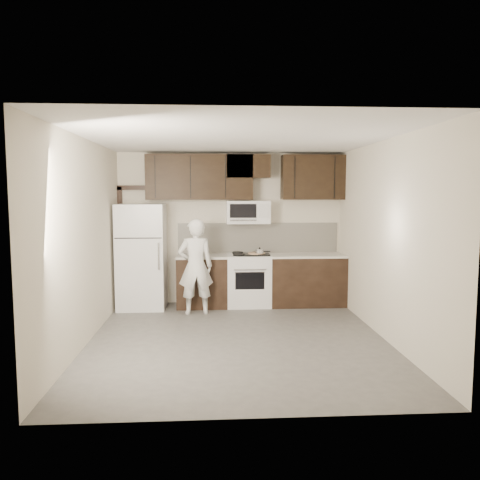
{
  "coord_description": "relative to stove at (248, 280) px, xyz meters",
  "views": [
    {
      "loc": [
        -0.34,
        -6.18,
        1.98
      ],
      "look_at": [
        0.09,
        0.9,
        1.27
      ],
      "focal_mm": 35.0,
      "sensor_mm": 36.0,
      "label": 1
    }
  ],
  "objects": [
    {
      "name": "floor",
      "position": [
        -0.3,
        -1.94,
        -0.46
      ],
      "size": [
        4.5,
        4.5,
        0.0
      ],
      "primitive_type": "plane",
      "color": "#53504E",
      "rests_on": "ground"
    },
    {
      "name": "back_wall",
      "position": [
        -0.3,
        0.31,
        0.89
      ],
      "size": [
        4.0,
        0.0,
        4.0
      ],
      "primitive_type": "plane",
      "rotation": [
        1.57,
        0.0,
        0.0
      ],
      "color": "beige",
      "rests_on": "ground"
    },
    {
      "name": "ceiling",
      "position": [
        -0.3,
        -1.94,
        2.24
      ],
      "size": [
        4.5,
        4.5,
        0.0
      ],
      "primitive_type": "plane",
      "rotation": [
        3.14,
        0.0,
        0.0
      ],
      "color": "white",
      "rests_on": "back_wall"
    },
    {
      "name": "counter_run",
      "position": [
        0.3,
        0.0,
        -0.0
      ],
      "size": [
        2.95,
        0.64,
        0.91
      ],
      "color": "black",
      "rests_on": "floor"
    },
    {
      "name": "stove",
      "position": [
        0.0,
        0.0,
        0.0
      ],
      "size": [
        0.76,
        0.66,
        0.94
      ],
      "color": "white",
      "rests_on": "floor"
    },
    {
      "name": "backsplash",
      "position": [
        0.2,
        0.3,
        0.72
      ],
      "size": [
        2.9,
        0.02,
        0.54
      ],
      "primitive_type": "cube",
      "color": "silver",
      "rests_on": "counter_run"
    },
    {
      "name": "upper_cabinets",
      "position": [
        -0.09,
        0.14,
        1.82
      ],
      "size": [
        3.48,
        0.35,
        0.78
      ],
      "color": "black",
      "rests_on": "back_wall"
    },
    {
      "name": "microwave",
      "position": [
        -0.0,
        0.12,
        1.19
      ],
      "size": [
        0.76,
        0.42,
        0.4
      ],
      "color": "white",
      "rests_on": "upper_cabinets"
    },
    {
      "name": "refrigerator",
      "position": [
        -1.85,
        -0.05,
        0.44
      ],
      "size": [
        0.8,
        0.76,
        1.8
      ],
      "color": "white",
      "rests_on": "floor"
    },
    {
      "name": "door_trim",
      "position": [
        -2.22,
        0.27,
        0.79
      ],
      "size": [
        0.5,
        0.08,
        2.12
      ],
      "color": "black",
      "rests_on": "floor"
    },
    {
      "name": "saucepan",
      "position": [
        0.18,
        -0.15,
        0.51
      ],
      "size": [
        0.26,
        0.15,
        0.15
      ],
      "color": "silver",
      "rests_on": "stove"
    },
    {
      "name": "baking_tray",
      "position": [
        0.14,
        -0.09,
        0.46
      ],
      "size": [
        0.45,
        0.34,
        0.02
      ],
      "primitive_type": "cube",
      "rotation": [
        0.0,
        0.0,
        -0.02
      ],
      "color": "black",
      "rests_on": "counter_run"
    },
    {
      "name": "pizza",
      "position": [
        0.14,
        -0.09,
        0.48
      ],
      "size": [
        0.31,
        0.31,
        0.02
      ],
      "primitive_type": "cylinder",
      "rotation": [
        0.0,
        0.0,
        -0.02
      ],
      "color": "tan",
      "rests_on": "baking_tray"
    },
    {
      "name": "person",
      "position": [
        -0.91,
        -0.52,
        0.33
      ],
      "size": [
        0.62,
        0.45,
        1.57
      ],
      "primitive_type": "imported",
      "rotation": [
        0.0,
        0.0,
        3.27
      ],
      "color": "white",
      "rests_on": "floor"
    }
  ]
}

